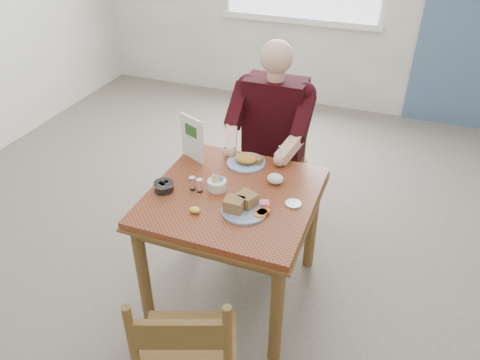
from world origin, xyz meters
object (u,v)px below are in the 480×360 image
at_px(table, 233,209).
at_px(near_plate, 243,206).
at_px(diner, 271,128).
at_px(far_plate, 247,160).
at_px(chair_near, 188,357).
at_px(chair_far, 273,164).

distance_m(table, near_plate, 0.22).
bearing_deg(diner, far_plate, -94.79).
relative_size(table, diner, 0.66).
bearing_deg(chair_near, diner, 94.61).
xyz_separation_m(chair_near, near_plate, (-0.02, 0.74, 0.30)).
relative_size(table, chair_far, 0.97).
bearing_deg(diner, chair_far, 90.01).
bearing_deg(near_plate, table, 131.39).
xyz_separation_m(table, chair_far, (0.00, 0.80, -0.16)).
height_order(chair_near, far_plate, chair_near).
xyz_separation_m(table, diner, (0.00, 0.71, 0.17)).
xyz_separation_m(chair_far, diner, (0.00, -0.09, 0.33)).
height_order(diner, near_plate, diner).
relative_size(chair_far, near_plate, 3.46).
distance_m(chair_far, chair_near, 1.67).
bearing_deg(table, diner, 90.00).
relative_size(diner, near_plate, 5.04).
distance_m(table, far_plate, 0.35).
distance_m(near_plate, far_plate, 0.47).
bearing_deg(far_plate, diner, 85.21).
xyz_separation_m(table, near_plate, (0.11, -0.12, 0.14)).
bearing_deg(far_plate, chair_near, -82.36).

